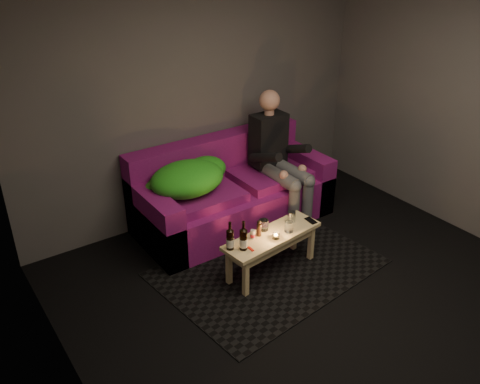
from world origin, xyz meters
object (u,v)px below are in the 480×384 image
object	(u,v)px
beer_bottle_a	(230,239)
steel_cup	(292,217)
sofa	(231,194)
coffee_table	(272,241)
person	(278,155)
beer_bottle_b	(243,239)

from	to	relation	value
beer_bottle_a	steel_cup	world-z (taller)	beer_bottle_a
sofa	coffee_table	xyz separation A→B (m)	(-0.21, -0.96, 0.01)
beer_bottle_a	steel_cup	bearing A→B (deg)	3.98
steel_cup	person	bearing A→B (deg)	60.64
coffee_table	sofa	bearing A→B (deg)	77.83
coffee_table	beer_bottle_a	xyz separation A→B (m)	(-0.44, 0.02, 0.17)
person	beer_bottle_b	bearing A→B (deg)	-140.96
beer_bottle_b	steel_cup	xyz separation A→B (m)	(0.63, 0.12, -0.05)
person	beer_bottle_b	xyz separation A→B (m)	(-1.04, -0.84, -0.21)
beer_bottle_b	beer_bottle_a	bearing A→B (deg)	142.73
sofa	person	bearing A→B (deg)	-19.03
person	beer_bottle_b	world-z (taller)	person
sofa	steel_cup	bearing A→B (deg)	-85.07
steel_cup	beer_bottle_a	bearing A→B (deg)	-176.02
beer_bottle_b	steel_cup	size ratio (longest dim) A/B	2.69
sofa	person	distance (m)	0.64
coffee_table	beer_bottle_a	world-z (taller)	beer_bottle_a
person	beer_bottle_b	distance (m)	1.35
beer_bottle_b	steel_cup	distance (m)	0.64
sofa	beer_bottle_b	xyz separation A→B (m)	(-0.55, -1.01, 0.18)
sofa	beer_bottle_b	distance (m)	1.16
person	coffee_table	size ratio (longest dim) A/B	1.37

